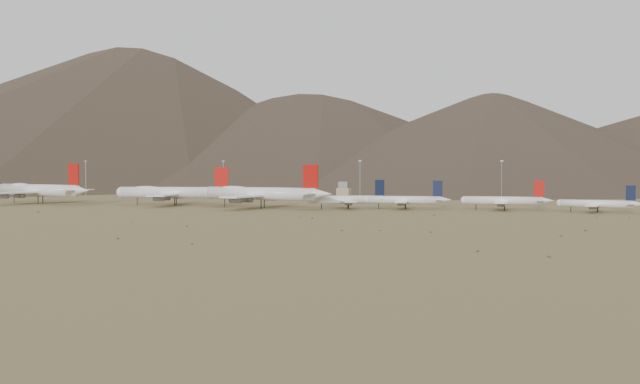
% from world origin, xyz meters
% --- Properties ---
extents(ground, '(3000.00, 3000.00, 0.00)m').
position_xyz_m(ground, '(0.00, 0.00, 0.00)').
color(ground, olive).
rests_on(ground, ground).
extents(mountain_ridge, '(4400.00, 1000.00, 300.00)m').
position_xyz_m(mountain_ridge, '(0.00, 900.00, 150.00)').
color(mountain_ridge, brown).
rests_on(mountain_ridge, ground).
extents(widebody_west, '(76.04, 60.52, 23.46)m').
position_xyz_m(widebody_west, '(-135.09, 35.93, 8.09)').
color(widebody_west, white).
rests_on(widebody_west, ground).
extents(widebody_centre, '(72.46, 56.17, 21.57)m').
position_xyz_m(widebody_centre, '(-49.54, 36.06, 7.44)').
color(widebody_centre, white).
rests_on(widebody_centre, ground).
extents(widebody_east, '(76.22, 59.86, 22.97)m').
position_xyz_m(widebody_east, '(7.13, 20.66, 7.92)').
color(widebody_east, white).
rests_on(widebody_east, ground).
extents(narrowbody_a, '(43.32, 32.52, 15.10)m').
position_xyz_m(narrowbody_a, '(52.99, 27.70, 4.90)').
color(narrowbody_a, white).
rests_on(narrowbody_a, ground).
extents(narrowbody_b, '(45.15, 32.47, 14.89)m').
position_xyz_m(narrowbody_b, '(82.49, 31.21, 4.83)').
color(narrowbody_b, white).
rests_on(narrowbody_b, ground).
extents(narrowbody_c, '(46.07, 32.84, 15.20)m').
position_xyz_m(narrowbody_c, '(132.42, 33.73, 4.93)').
color(narrowbody_c, white).
rests_on(narrowbody_c, ground).
extents(narrowbody_d, '(39.97, 29.30, 13.35)m').
position_xyz_m(narrowbody_d, '(176.23, 24.50, 4.33)').
color(narrowbody_d, white).
rests_on(narrowbody_d, ground).
extents(control_tower, '(8.00, 8.00, 12.00)m').
position_xyz_m(control_tower, '(30.00, 120.00, 5.32)').
color(control_tower, tan).
rests_on(control_tower, ground).
extents(mast_far_west, '(2.00, 0.60, 25.70)m').
position_xyz_m(mast_far_west, '(-151.94, 116.92, 14.20)').
color(mast_far_west, gray).
rests_on(mast_far_west, ground).
extents(mast_west, '(2.00, 0.60, 25.70)m').
position_xyz_m(mast_west, '(-56.64, 132.30, 14.20)').
color(mast_west, gray).
rests_on(mast_west, ground).
extents(mast_centre, '(2.00, 0.60, 25.70)m').
position_xyz_m(mast_centre, '(43.62, 104.77, 14.20)').
color(mast_centre, gray).
rests_on(mast_centre, ground).
extents(mast_east, '(2.00, 0.60, 25.70)m').
position_xyz_m(mast_east, '(128.18, 142.29, 14.20)').
color(mast_east, gray).
rests_on(mast_east, ground).
extents(desert_scrub, '(448.26, 178.74, 0.84)m').
position_xyz_m(desert_scrub, '(54.23, -84.68, 0.32)').
color(desert_scrub, brown).
rests_on(desert_scrub, ground).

